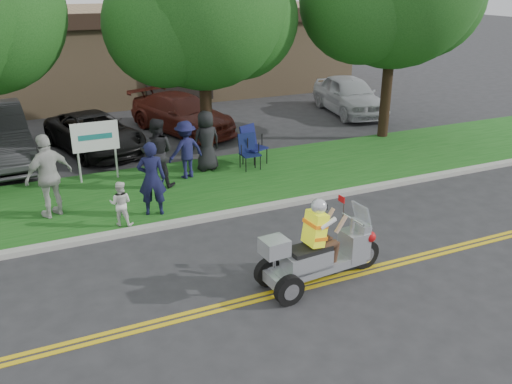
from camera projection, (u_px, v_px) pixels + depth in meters
name	position (u px, v px, depth m)	size (l,w,h in m)	color
ground	(307.00, 270.00, 10.67)	(120.00, 120.00, 0.00)	#28282B
centerline_near	(322.00, 284.00, 10.18)	(60.00, 0.10, 0.01)	gold
centerline_far	(318.00, 280.00, 10.32)	(60.00, 0.10, 0.01)	gold
curb	(246.00, 211.00, 13.23)	(60.00, 0.25, 0.12)	#A8A89E
grass_verge	(215.00, 182.00, 15.05)	(60.00, 4.00, 0.10)	#164F15
commercial_building	(155.00, 49.00, 26.72)	(18.00, 8.20, 4.00)	#9E7F5B
tree_mid	(204.00, 12.00, 15.34)	(5.88, 4.80, 7.05)	#332114
business_sign	(95.00, 140.00, 14.67)	(1.25, 0.06, 1.75)	silver
trike_scooter	(318.00, 254.00, 10.04)	(2.63, 0.91, 1.72)	black
lawn_chair_a	(248.00, 149.00, 15.85)	(0.54, 0.56, 1.01)	black
lawn_chair_b	(252.00, 142.00, 16.19)	(0.82, 0.83, 1.16)	black
spectator_adult_left	(152.00, 179.00, 12.62)	(0.65, 0.43, 1.79)	#141639
spectator_adult_mid	(157.00, 153.00, 14.34)	(0.90, 0.70, 1.86)	black
spectator_adult_right	(49.00, 176.00, 12.50)	(1.17, 0.49, 1.99)	#B9BAB4
spectator_chair_a	(186.00, 150.00, 14.99)	(1.05, 0.60, 1.62)	#191A45
spectator_chair_b	(206.00, 141.00, 15.56)	(0.86, 0.56, 1.75)	black
child_right	(121.00, 203.00, 12.19)	(0.51, 0.40, 1.05)	white
parked_car_mid	(95.00, 133.00, 17.68)	(2.04, 4.43, 1.23)	black
parked_car_right	(182.00, 114.00, 19.85)	(1.91, 4.69, 1.36)	#561C14
parked_car_far_right	(349.00, 95.00, 22.49)	(1.83, 4.55, 1.55)	#B2B5BA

